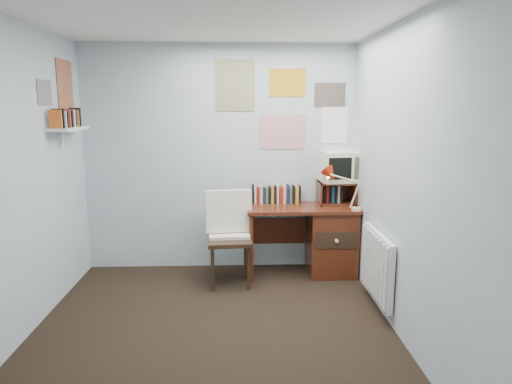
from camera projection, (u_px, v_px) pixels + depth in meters
ground at (213, 342)px, 3.60m from camera, size 3.50×3.50×0.00m
back_wall at (220, 159)px, 5.09m from camera, size 3.00×0.02×2.50m
left_wall at (3, 187)px, 3.32m from camera, size 0.02×3.50×2.50m
right_wall at (410, 185)px, 3.43m from camera, size 0.02×3.50×2.50m
ceiling at (206, 8)px, 3.14m from camera, size 3.00×3.50×0.02m
desk at (326, 237)px, 5.02m from camera, size 1.20×0.55×0.76m
desk_chair at (230, 241)px, 4.67m from camera, size 0.52×0.50×0.95m
desk_lamp at (357, 192)px, 4.71m from camera, size 0.34×0.31×0.40m
tv_riser at (336, 193)px, 5.05m from camera, size 0.40×0.30×0.25m
crt_tv at (339, 165)px, 5.01m from camera, size 0.42×0.39×0.36m
book_row at (279, 193)px, 5.10m from camera, size 0.60×0.14×0.22m
radiator at (377, 265)px, 4.12m from camera, size 0.09×0.80×0.60m
wall_shelf at (69, 129)px, 4.33m from camera, size 0.20×0.62×0.24m
posters_back at (283, 104)px, 5.00m from camera, size 1.20×0.01×0.90m
posters_left at (55, 88)px, 4.26m from camera, size 0.01×0.70×0.60m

